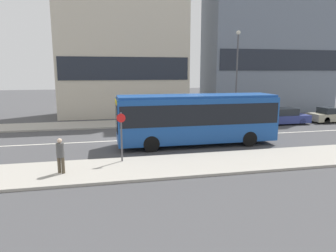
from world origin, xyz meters
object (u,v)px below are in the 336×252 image
(city_bus, at_px, (197,116))
(street_lamp, at_px, (237,68))
(parked_car_1, at_px, (334,115))
(bus_stop_sign, at_px, (121,133))
(parked_car_0, at_px, (282,117))
(pedestrian_near_stop, at_px, (60,154))

(city_bus, bearing_deg, street_lamp, 51.15)
(parked_car_1, xyz_separation_m, bus_stop_sign, (-20.07, -8.70, 0.96))
(parked_car_0, xyz_separation_m, parked_car_1, (5.38, -0.06, -0.02))
(parked_car_0, distance_m, street_lamp, 5.91)
(parked_car_1, bearing_deg, street_lamp, 171.03)
(street_lamp, bearing_deg, bus_stop_sign, -136.86)
(pedestrian_near_stop, bearing_deg, city_bus, -122.93)
(parked_car_1, bearing_deg, city_bus, -159.49)
(city_bus, distance_m, pedestrian_near_stop, 8.85)
(city_bus, height_order, pedestrian_near_stop, city_bus)
(parked_car_0, bearing_deg, city_bus, -149.66)
(pedestrian_near_stop, bearing_deg, bus_stop_sign, -127.83)
(parked_car_1, height_order, pedestrian_near_stop, pedestrian_near_stop)
(parked_car_1, height_order, street_lamp, street_lamp)
(city_bus, distance_m, parked_car_1, 16.23)
(pedestrian_near_stop, xyz_separation_m, street_lamp, (13.63, 11.41, 3.88))
(parked_car_0, distance_m, pedestrian_near_stop, 20.16)
(parked_car_0, relative_size, pedestrian_near_stop, 2.85)
(parked_car_1, distance_m, street_lamp, 10.28)
(bus_stop_sign, distance_m, street_lamp, 15.22)
(parked_car_1, bearing_deg, pedestrian_near_stop, -156.49)
(pedestrian_near_stop, relative_size, street_lamp, 0.20)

